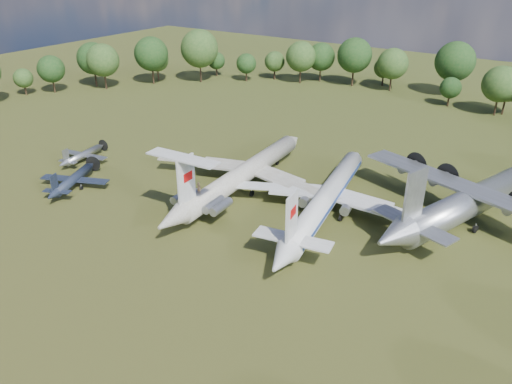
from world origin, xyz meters
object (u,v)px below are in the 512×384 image
Objects in this scene: small_prop_northwest at (83,157)px; tu104_jet at (326,202)px; small_prop_west at (73,182)px; il62_airliner at (244,177)px; an12_transport at (466,207)px; person_on_il62 at (199,188)px.

tu104_jet is at bearing -1.66° from small_prop_northwest.
small_prop_west is 1.23× the size of small_prop_northwest.
il62_airliner is 16.52m from tu104_jet.
small_prop_west is 12.76m from small_prop_northwest.
tu104_jet is at bearing -135.02° from an12_transport.
person_on_il62 reaches higher than il62_airliner.
an12_transport is 72.10m from small_prop_northwest.
an12_transport is at bearing 16.37° from tu104_jet.
person_on_il62 reaches higher than an12_transport.
an12_transport is (35.78, 9.01, 0.48)m from il62_airliner.
person_on_il62 is (0.80, -13.11, 3.31)m from il62_airliner.
tu104_jet is 20.44m from person_on_il62.
an12_transport is (19.27, 9.46, 0.46)m from tu104_jet.
small_prop_west is (-25.58, -16.78, -1.09)m from il62_airliner.
small_prop_northwest is (-8.79, 9.24, -0.23)m from small_prop_west.
person_on_il62 is at bearing -150.92° from tu104_jet.
il62_airliner is 35.21m from small_prop_northwest.
small_prop_west reaches higher than small_prop_northwest.
person_on_il62 reaches higher than tu104_jet.
small_prop_west is (-42.09, -16.33, -1.11)m from tu104_jet.
tu104_jet is 45.16m from small_prop_west.
small_prop_west is 8.90× the size of person_on_il62.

